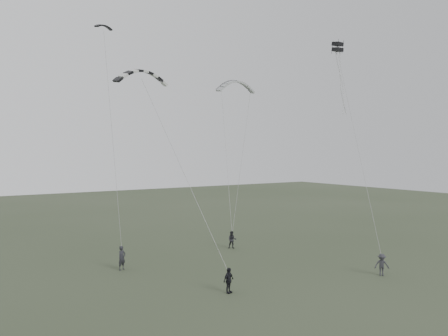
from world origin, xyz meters
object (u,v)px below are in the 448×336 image
flyer_left (122,258)px  kite_dark_small (104,25)px  flyer_far (382,265)px  flyer_center (229,280)px  kite_striped (141,71)px  flyer_right (232,240)px  kite_box (338,47)px  kite_pale_large (236,82)px

flyer_left → kite_dark_small: bearing=64.0°
flyer_far → kite_dark_small: 26.60m
flyer_center → kite_striped: size_ratio=0.43×
flyer_left → flyer_right: 10.41m
kite_striped → kite_box: 16.06m
flyer_right → flyer_far: bearing=-39.8°
kite_dark_small → flyer_left: bearing=-107.7°
flyer_left → kite_box: 22.96m
flyer_left → kite_striped: size_ratio=0.49×
kite_dark_small → kite_box: 18.25m
flyer_center → kite_dark_small: 21.34m
flyer_left → flyer_far: (14.02, -10.88, -0.11)m
flyer_far → kite_striped: bearing=-170.0°
kite_striped → kite_box: kite_box is taller
flyer_right → kite_dark_small: size_ratio=1.08×
kite_dark_small → kite_striped: bearing=-104.1°
kite_pale_large → flyer_center: bearing=-116.8°
flyer_far → kite_box: 16.96m
flyer_left → flyer_center: flyer_left is taller
flyer_far → kite_dark_small: size_ratio=1.06×
kite_dark_small → kite_pale_large: 13.26m
flyer_far → kite_pale_large: size_ratio=0.39×
flyer_far → kite_striped: kite_striped is taller
kite_dark_small → flyer_far: bearing=-62.7°
flyer_right → kite_dark_small: 20.13m
kite_pale_large → kite_dark_small: bearing=-166.9°
flyer_left → kite_dark_small: 17.53m
flyer_right → kite_striped: bearing=-122.9°
kite_dark_small → kite_pale_large: kite_dark_small is taller
flyer_right → kite_pale_large: bearing=84.3°
flyer_left → flyer_center: size_ratio=1.13×
kite_box → flyer_right: bearing=128.1°
flyer_left → flyer_right: size_ratio=1.13×
kite_dark_small → kite_pale_large: bearing=-12.2°
flyer_left → kite_dark_small: size_ratio=1.22×
kite_pale_large → kite_striped: size_ratio=1.10×
flyer_center → kite_striped: 14.12m
flyer_center → kite_box: 20.41m
flyer_left → kite_box: (15.94, -5.09, 15.72)m
kite_dark_small → kite_box: size_ratio=1.91×
flyer_far → kite_pale_large: kite_pale_large is taller
flyer_far → kite_striped: 20.29m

